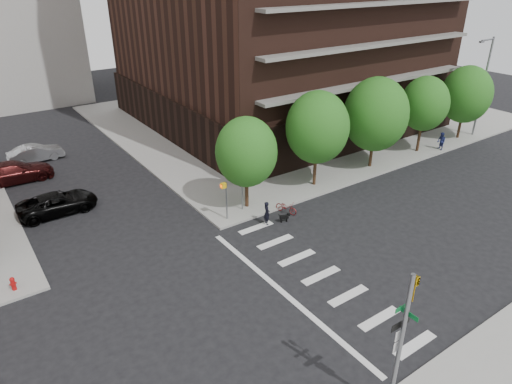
% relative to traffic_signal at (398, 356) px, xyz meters
% --- Properties ---
extents(ground, '(120.00, 120.00, 0.00)m').
position_rel_traffic_signal_xyz_m(ground, '(0.47, 7.49, -2.70)').
color(ground, black).
rests_on(ground, ground).
extents(sidewalk_ne, '(39.00, 33.00, 0.15)m').
position_rel_traffic_signal_xyz_m(sidewalk_ne, '(20.97, 30.99, -2.62)').
color(sidewalk_ne, gray).
rests_on(sidewalk_ne, ground).
extents(crosswalk, '(3.85, 13.00, 0.01)m').
position_rel_traffic_signal_xyz_m(crosswalk, '(2.68, 7.49, -2.69)').
color(crosswalk, silver).
rests_on(crosswalk, ground).
extents(tree_a, '(4.00, 4.00, 5.90)m').
position_rel_traffic_signal_xyz_m(tree_a, '(4.47, 15.99, 1.35)').
color(tree_a, '#301E11').
rests_on(tree_a, sidewalk_ne).
extents(tree_b, '(4.50, 4.50, 6.65)m').
position_rel_traffic_signal_xyz_m(tree_b, '(10.47, 15.99, 1.85)').
color(tree_b, '#301E11').
rests_on(tree_b, sidewalk_ne).
extents(tree_c, '(5.00, 5.00, 6.80)m').
position_rel_traffic_signal_xyz_m(tree_c, '(16.47, 15.99, 1.75)').
color(tree_c, '#301E11').
rests_on(tree_c, sidewalk_ne).
extents(tree_d, '(4.00, 4.00, 6.20)m').
position_rel_traffic_signal_xyz_m(tree_d, '(22.47, 15.99, 1.64)').
color(tree_d, '#301E11').
rests_on(tree_d, sidewalk_ne).
extents(tree_e, '(4.50, 4.50, 6.35)m').
position_rel_traffic_signal_xyz_m(tree_e, '(28.47, 15.99, 1.55)').
color(tree_e, '#301E11').
rests_on(tree_e, sidewalk_ne).
extents(traffic_signal, '(0.90, 0.75, 6.00)m').
position_rel_traffic_signal_xyz_m(traffic_signal, '(0.00, 0.00, 0.00)').
color(traffic_signal, slate).
rests_on(traffic_signal, sidewalk_s).
extents(pedestrian_signal, '(2.18, 0.67, 2.60)m').
position_rel_traffic_signal_xyz_m(pedestrian_signal, '(2.79, 15.42, -0.84)').
color(pedestrian_signal, slate).
rests_on(pedestrian_signal, sidewalk_ne).
extents(fire_hydrant, '(0.24, 0.24, 0.73)m').
position_rel_traffic_signal_xyz_m(fire_hydrant, '(-10.03, 15.29, -2.15)').
color(fire_hydrant, '#A50C0C').
rests_on(fire_hydrant, sidewalk_nw).
extents(streetlamp, '(2.14, 0.22, 9.00)m').
position_rel_traffic_signal_xyz_m(streetlamp, '(30.29, 15.69, 2.59)').
color(streetlamp, slate).
rests_on(streetlamp, sidewalk_ne).
extents(parked_car_black, '(2.30, 4.98, 1.38)m').
position_rel_traffic_signal_xyz_m(parked_car_black, '(-6.08, 22.62, -2.01)').
color(parked_car_black, black).
rests_on(parked_car_black, ground).
extents(parked_car_maroon, '(2.37, 5.61, 1.61)m').
position_rel_traffic_signal_xyz_m(parked_car_maroon, '(-7.60, 29.48, -1.89)').
color(parked_car_maroon, '#390F0F').
rests_on(parked_car_maroon, ground).
extents(parked_car_silver, '(1.70, 4.38, 1.42)m').
position_rel_traffic_signal_xyz_m(parked_car_silver, '(-5.35, 32.93, -1.99)').
color(parked_car_silver, '#A0A3A7').
rests_on(parked_car_silver, ground).
extents(scooter, '(1.04, 1.69, 0.84)m').
position_rel_traffic_signal_xyz_m(scooter, '(6.21, 13.94, -2.28)').
color(scooter, maroon).
rests_on(scooter, ground).
extents(dog_walker, '(0.65, 0.50, 1.57)m').
position_rel_traffic_signal_xyz_m(dog_walker, '(4.30, 13.49, -1.91)').
color(dog_walker, black).
rests_on(dog_walker, ground).
extents(dog, '(0.68, 0.37, 0.57)m').
position_rel_traffic_signal_xyz_m(dog, '(5.40, 13.07, -2.34)').
color(dog, black).
rests_on(dog, ground).
extents(pedestrian_far, '(0.91, 0.81, 1.57)m').
position_rel_traffic_signal_xyz_m(pedestrian_far, '(24.33, 14.99, -1.77)').
color(pedestrian_far, navy).
rests_on(pedestrian_far, sidewalk_ne).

